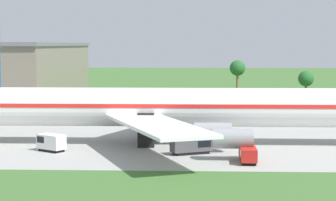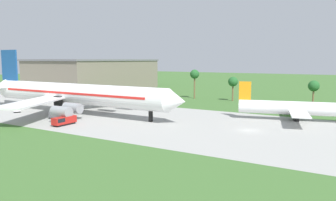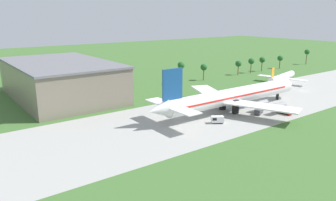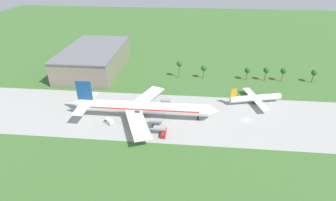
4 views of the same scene
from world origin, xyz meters
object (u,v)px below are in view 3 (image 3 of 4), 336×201
at_px(regional_aircraft, 282,77).
at_px(baggage_tug, 285,111).
at_px(catering_van, 259,111).
at_px(fuel_truck, 217,119).
at_px(jet_airliner, 233,96).
at_px(terminal_building, 61,80).

bearing_deg(regional_aircraft, baggage_tug, -143.90).
bearing_deg(catering_van, fuel_truck, 176.65).
relative_size(jet_airliner, terminal_building, 1.21).
height_order(regional_aircraft, terminal_building, terminal_building).
relative_size(catering_van, terminal_building, 0.10).
bearing_deg(terminal_building, jet_airliner, -52.75).
bearing_deg(catering_van, terminal_building, 126.53).
bearing_deg(jet_airliner, baggage_tug, -49.21).
distance_m(regional_aircraft, catering_van, 59.80).
relative_size(regional_aircraft, terminal_building, 0.46).
relative_size(fuel_truck, terminal_building, 0.07).
bearing_deg(regional_aircraft, fuel_truck, -159.96).
xyz_separation_m(catering_van, terminal_building, (-48.80, 65.87, 6.63)).
distance_m(fuel_truck, catering_van, 19.99).
bearing_deg(regional_aircraft, jet_airliner, -161.39).
distance_m(catering_van, terminal_building, 82.24).
bearing_deg(jet_airliner, fuel_truck, -154.64).
relative_size(baggage_tug, terminal_building, 0.10).
height_order(baggage_tug, fuel_truck, fuel_truck).
distance_m(regional_aircraft, baggage_tug, 56.81).
bearing_deg(terminal_building, fuel_truck, -65.97).
height_order(jet_airliner, fuel_truck, jet_airliner).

